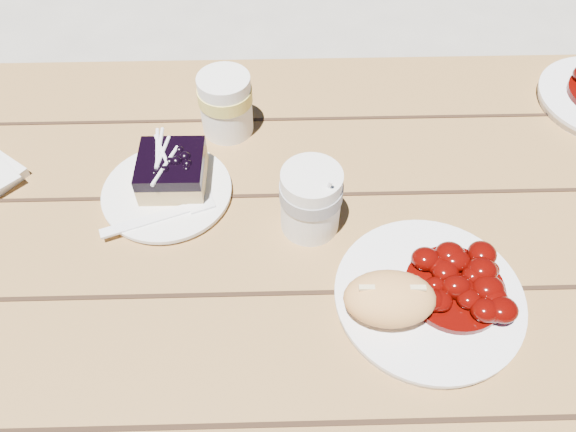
{
  "coord_description": "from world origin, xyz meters",
  "views": [
    {
      "loc": [
        0.04,
        -0.44,
        1.35
      ],
      "look_at": [
        0.06,
        -0.01,
        0.81
      ],
      "focal_mm": 35.0,
      "sensor_mm": 36.0,
      "label": 1
    }
  ],
  "objects_px": {
    "coffee_cup": "(311,200)",
    "second_cup": "(226,104)",
    "main_plate": "(428,298)",
    "dessert_plate": "(167,193)",
    "bread_roll": "(389,299)",
    "blueberry_cake": "(172,170)",
    "picnic_table": "(252,303)"
  },
  "relations": [
    {
      "from": "main_plate",
      "to": "coffee_cup",
      "type": "relative_size",
      "value": 2.27
    },
    {
      "from": "blueberry_cake",
      "to": "second_cup",
      "type": "xyz_separation_m",
      "value": [
        0.07,
        0.12,
        0.01
      ]
    },
    {
      "from": "bread_roll",
      "to": "second_cup",
      "type": "relative_size",
      "value": 1.09
    },
    {
      "from": "main_plate",
      "to": "blueberry_cake",
      "type": "height_order",
      "value": "blueberry_cake"
    },
    {
      "from": "main_plate",
      "to": "blueberry_cake",
      "type": "xyz_separation_m",
      "value": [
        -0.33,
        0.2,
        0.03
      ]
    },
    {
      "from": "main_plate",
      "to": "coffee_cup",
      "type": "bearing_deg",
      "value": 137.97
    },
    {
      "from": "coffee_cup",
      "to": "second_cup",
      "type": "relative_size",
      "value": 1.0
    },
    {
      "from": "blueberry_cake",
      "to": "coffee_cup",
      "type": "bearing_deg",
      "value": -20.42
    },
    {
      "from": "bread_roll",
      "to": "blueberry_cake",
      "type": "xyz_separation_m",
      "value": [
        -0.27,
        0.22,
        -0.01
      ]
    },
    {
      "from": "dessert_plate",
      "to": "picnic_table",
      "type": "bearing_deg",
      "value": -37.18
    },
    {
      "from": "main_plate",
      "to": "bread_roll",
      "type": "distance_m",
      "value": 0.07
    },
    {
      "from": "bread_roll",
      "to": "coffee_cup",
      "type": "distance_m",
      "value": 0.17
    },
    {
      "from": "bread_roll",
      "to": "dessert_plate",
      "type": "height_order",
      "value": "bread_roll"
    },
    {
      "from": "main_plate",
      "to": "second_cup",
      "type": "relative_size",
      "value": 2.27
    },
    {
      "from": "bread_roll",
      "to": "dessert_plate",
      "type": "distance_m",
      "value": 0.35
    },
    {
      "from": "bread_roll",
      "to": "dessert_plate",
      "type": "relative_size",
      "value": 0.61
    },
    {
      "from": "main_plate",
      "to": "second_cup",
      "type": "bearing_deg",
      "value": 128.94
    },
    {
      "from": "blueberry_cake",
      "to": "second_cup",
      "type": "bearing_deg",
      "value": 60.18
    },
    {
      "from": "main_plate",
      "to": "bread_roll",
      "type": "bearing_deg",
      "value": -160.02
    },
    {
      "from": "picnic_table",
      "to": "coffee_cup",
      "type": "distance_m",
      "value": 0.23
    },
    {
      "from": "main_plate",
      "to": "dessert_plate",
      "type": "distance_m",
      "value": 0.38
    },
    {
      "from": "bread_roll",
      "to": "main_plate",
      "type": "bearing_deg",
      "value": 19.98
    },
    {
      "from": "picnic_table",
      "to": "bread_roll",
      "type": "distance_m",
      "value": 0.29
    },
    {
      "from": "bread_roll",
      "to": "blueberry_cake",
      "type": "height_order",
      "value": "bread_roll"
    },
    {
      "from": "dessert_plate",
      "to": "blueberry_cake",
      "type": "xyz_separation_m",
      "value": [
        0.01,
        0.01,
        0.03
      ]
    },
    {
      "from": "bread_roll",
      "to": "dessert_plate",
      "type": "bearing_deg",
      "value": 144.46
    },
    {
      "from": "coffee_cup",
      "to": "main_plate",
      "type": "bearing_deg",
      "value": -42.03
    },
    {
      "from": "bread_roll",
      "to": "dessert_plate",
      "type": "xyz_separation_m",
      "value": [
        -0.28,
        0.2,
        -0.04
      ]
    },
    {
      "from": "bread_roll",
      "to": "second_cup",
      "type": "xyz_separation_m",
      "value": [
        -0.2,
        0.34,
        0.01
      ]
    },
    {
      "from": "dessert_plate",
      "to": "blueberry_cake",
      "type": "relative_size",
      "value": 1.95
    },
    {
      "from": "main_plate",
      "to": "dessert_plate",
      "type": "relative_size",
      "value": 1.27
    },
    {
      "from": "coffee_cup",
      "to": "blueberry_cake",
      "type": "bearing_deg",
      "value": 159.19
    }
  ]
}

